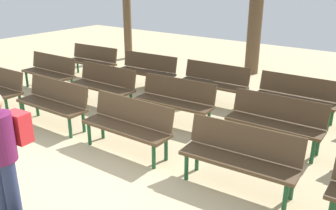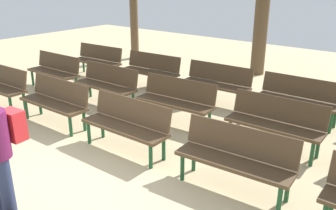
% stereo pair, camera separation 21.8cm
% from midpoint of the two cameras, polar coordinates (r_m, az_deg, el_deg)
% --- Properties ---
extents(ground_plane, '(24.24, 24.24, 0.00)m').
position_cam_midpoint_polar(ground_plane, '(5.19, -16.83, -13.41)').
color(ground_plane, '#CCB789').
extents(bench_r0_c0, '(1.62, 0.54, 0.87)m').
position_cam_midpoint_polar(bench_r0_c0, '(8.74, -24.47, 3.16)').
color(bench_r0_c0, '#4C3823').
rests_on(bench_r0_c0, ground_plane).
extents(bench_r0_c1, '(1.61, 0.51, 0.87)m').
position_cam_midpoint_polar(bench_r0_c1, '(7.25, -16.63, 0.88)').
color(bench_r0_c1, '#4C3823').
rests_on(bench_r0_c1, ground_plane).
extents(bench_r0_c2, '(1.61, 0.51, 0.87)m').
position_cam_midpoint_polar(bench_r0_c2, '(5.91, -5.51, -2.73)').
color(bench_r0_c2, '#4C3823').
rests_on(bench_r0_c2, ground_plane).
extents(bench_r0_c3, '(1.63, 0.59, 0.87)m').
position_cam_midpoint_polar(bench_r0_c3, '(4.96, 12.05, -7.85)').
color(bench_r0_c3, '#4C3823').
rests_on(bench_r0_c3, ground_plane).
extents(bench_r1_c0, '(1.61, 0.50, 0.87)m').
position_cam_midpoint_polar(bench_r1_c0, '(9.57, -16.94, 5.48)').
color(bench_r1_c0, '#4C3823').
rests_on(bench_r1_c0, ground_plane).
extents(bench_r1_c1, '(1.61, 0.51, 0.87)m').
position_cam_midpoint_polar(bench_r1_c1, '(8.12, -8.93, 3.57)').
color(bench_r1_c1, '#4C3823').
rests_on(bench_r1_c1, ground_plane).
extents(bench_r1_c2, '(1.63, 0.59, 0.87)m').
position_cam_midpoint_polar(bench_r1_c2, '(7.00, 2.23, 1.06)').
color(bench_r1_c2, '#4C3823').
rests_on(bench_r1_c2, ground_plane).
extents(bench_r1_c3, '(1.61, 0.52, 0.87)m').
position_cam_midpoint_polar(bench_r1_c3, '(6.24, 17.73, -2.38)').
color(bench_r1_c3, '#4C3823').
rests_on(bench_r1_c3, ground_plane).
extents(bench_r2_c0, '(1.63, 0.58, 0.87)m').
position_cam_midpoint_polar(bench_r2_c0, '(10.47, -10.58, 7.23)').
color(bench_r2_c0, '#4C3823').
rests_on(bench_r2_c0, ground_plane).
extents(bench_r2_c1, '(1.63, 0.58, 0.87)m').
position_cam_midpoint_polar(bench_r2_c1, '(9.21, -2.04, 5.79)').
color(bench_r2_c1, '#4C3823').
rests_on(bench_r2_c1, ground_plane).
extents(bench_r2_c2, '(1.62, 0.54, 0.87)m').
position_cam_midpoint_polar(bench_r2_c2, '(8.21, 8.55, 3.77)').
color(bench_r2_c2, '#4C3823').
rests_on(bench_r2_c2, ground_plane).
extents(bench_r2_c3, '(1.61, 0.51, 0.87)m').
position_cam_midpoint_polar(bench_r2_c3, '(7.58, 20.93, 1.22)').
color(bench_r2_c3, '#4C3823').
rests_on(bench_r2_c3, ground_plane).
extents(tree_0, '(0.27, 0.27, 3.14)m').
position_cam_midpoint_polar(tree_0, '(12.51, -4.97, 14.54)').
color(tree_0, brown).
rests_on(tree_0, ground_plane).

